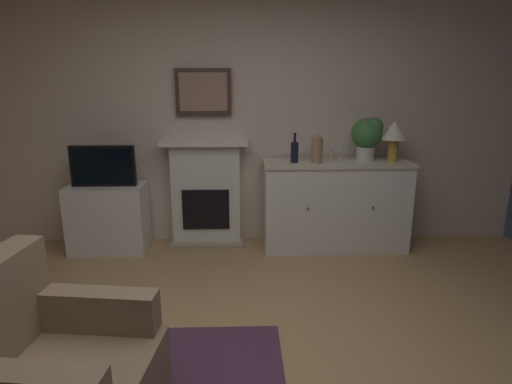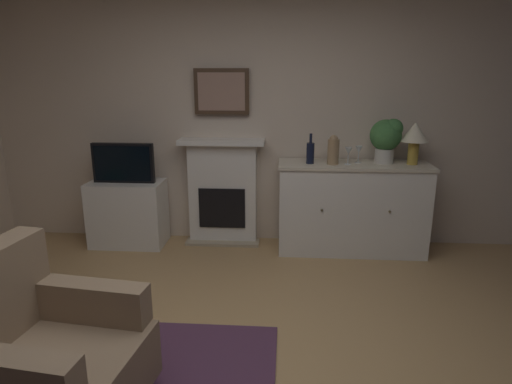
# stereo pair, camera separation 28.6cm
# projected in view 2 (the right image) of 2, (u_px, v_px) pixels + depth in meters

# --- Properties ---
(wall_rear) EXTENTS (5.75, 0.06, 2.75)m
(wall_rear) POSITION_uv_depth(u_px,v_px,m) (262.00, 111.00, 4.47)
(wall_rear) COLOR beige
(wall_rear) RESTS_ON ground_plane
(fireplace_unit) EXTENTS (0.87, 0.30, 1.10)m
(fireplace_unit) POSITION_uv_depth(u_px,v_px,m) (223.00, 191.00, 4.59)
(fireplace_unit) COLOR white
(fireplace_unit) RESTS_ON ground_plane
(framed_picture) EXTENTS (0.55, 0.04, 0.45)m
(framed_picture) POSITION_uv_depth(u_px,v_px,m) (222.00, 92.00, 4.37)
(framed_picture) COLOR #473323
(sideboard_cabinet) EXTENTS (1.46, 0.49, 0.90)m
(sideboard_cabinet) POSITION_uv_depth(u_px,v_px,m) (352.00, 208.00, 4.36)
(sideboard_cabinet) COLOR white
(sideboard_cabinet) RESTS_ON ground_plane
(table_lamp) EXTENTS (0.26, 0.26, 0.40)m
(table_lamp) POSITION_uv_depth(u_px,v_px,m) (415.00, 135.00, 4.13)
(table_lamp) COLOR #B79338
(table_lamp) RESTS_ON sideboard_cabinet
(wine_bottle) EXTENTS (0.08, 0.08, 0.29)m
(wine_bottle) POSITION_uv_depth(u_px,v_px,m) (310.00, 152.00, 4.21)
(wine_bottle) COLOR black
(wine_bottle) RESTS_ON sideboard_cabinet
(wine_glass_left) EXTENTS (0.07, 0.07, 0.16)m
(wine_glass_left) POSITION_uv_depth(u_px,v_px,m) (348.00, 152.00, 4.17)
(wine_glass_left) COLOR silver
(wine_glass_left) RESTS_ON sideboard_cabinet
(wine_glass_center) EXTENTS (0.07, 0.07, 0.16)m
(wine_glass_center) POSITION_uv_depth(u_px,v_px,m) (359.00, 150.00, 4.24)
(wine_glass_center) COLOR silver
(wine_glass_center) RESTS_ON sideboard_cabinet
(vase_decorative) EXTENTS (0.11, 0.11, 0.28)m
(vase_decorative) POSITION_uv_depth(u_px,v_px,m) (333.00, 150.00, 4.17)
(vase_decorative) COLOR #9E7F5B
(vase_decorative) RESTS_ON sideboard_cabinet
(tv_cabinet) EXTENTS (0.75, 0.42, 0.67)m
(tv_cabinet) POSITION_uv_depth(u_px,v_px,m) (128.00, 213.00, 4.56)
(tv_cabinet) COLOR white
(tv_cabinet) RESTS_ON ground_plane
(tv_set) EXTENTS (0.62, 0.07, 0.40)m
(tv_set) POSITION_uv_depth(u_px,v_px,m) (123.00, 163.00, 4.40)
(tv_set) COLOR black
(tv_set) RESTS_ON tv_cabinet
(potted_plant_small) EXTENTS (0.30, 0.30, 0.43)m
(potted_plant_small) POSITION_uv_depth(u_px,v_px,m) (387.00, 137.00, 4.20)
(potted_plant_small) COLOR beige
(potted_plant_small) RESTS_ON sideboard_cabinet
(armchair) EXTENTS (0.90, 0.86, 0.92)m
(armchair) POSITION_uv_depth(u_px,v_px,m) (41.00, 358.00, 2.18)
(armchair) COLOR #8C7259
(armchair) RESTS_ON ground_plane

